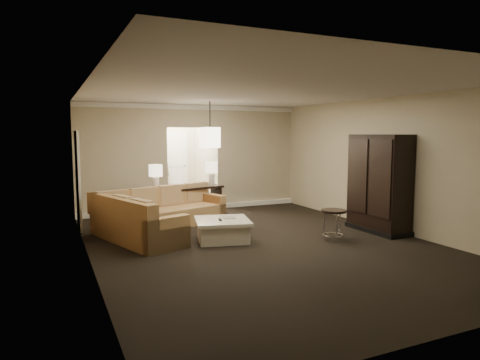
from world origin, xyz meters
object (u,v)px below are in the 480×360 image
coffee_table (222,229)px  person (162,172)px  drink_table (334,219)px  armoire (379,185)px  sectional_sofa (157,215)px  console_table (185,200)px

coffee_table → person: (0.10, 5.02, 0.69)m
coffee_table → drink_table: drink_table is taller
drink_table → armoire: bearing=11.0°
sectional_sofa → person: bearing=55.5°
sectional_sofa → armoire: armoire is taller
drink_table → console_table: bearing=121.7°
coffee_table → armoire: size_ratio=0.61×
sectional_sofa → person: size_ratio=1.72×
sectional_sofa → armoire: 4.65m
armoire → person: bearing=119.0°
coffee_table → drink_table: (1.92, -0.90, 0.22)m
armoire → person: size_ratio=1.13×
sectional_sofa → person: (1.08, 3.81, 0.55)m
console_table → person: size_ratio=1.13×
sectional_sofa → person: person is taller
coffee_table → console_table: bearing=90.9°
armoire → drink_table: bearing=-169.0°
coffee_table → armoire: bearing=-11.2°
console_table → person: (0.14, 2.74, 0.44)m
console_table → person: person is taller
armoire → drink_table: 1.45m
sectional_sofa → drink_table: size_ratio=5.16×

